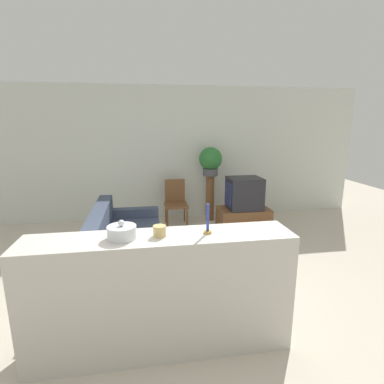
% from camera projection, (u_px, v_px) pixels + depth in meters
% --- Properties ---
extents(ground_plane, '(14.00, 14.00, 0.00)m').
position_uv_depth(ground_plane, '(160.00, 317.00, 3.12)').
color(ground_plane, beige).
extents(wall_back, '(9.00, 0.06, 2.70)m').
position_uv_depth(wall_back, '(148.00, 154.00, 6.10)').
color(wall_back, silver).
rests_on(wall_back, ground_plane).
extents(couch, '(0.95, 1.96, 0.80)m').
position_uv_depth(couch, '(124.00, 247.00, 4.21)').
color(couch, '#384256').
rests_on(couch, ground_plane).
extents(tv_stand, '(0.94, 0.56, 0.42)m').
position_uv_depth(tv_stand, '(243.00, 219.00, 5.63)').
color(tv_stand, brown).
rests_on(tv_stand, ground_plane).
extents(television, '(0.62, 0.51, 0.58)m').
position_uv_depth(television, '(244.00, 193.00, 5.51)').
color(television, '#232328').
rests_on(television, tv_stand).
extents(wooden_chair, '(0.44, 0.44, 0.88)m').
position_uv_depth(wooden_chair, '(176.00, 201.00, 5.89)').
color(wooden_chair, brown).
rests_on(wooden_chair, ground_plane).
extents(plant_stand, '(0.17, 0.17, 0.93)m').
position_uv_depth(plant_stand, '(210.00, 198.00, 6.13)').
color(plant_stand, brown).
rests_on(plant_stand, ground_plane).
extents(potted_plant, '(0.46, 0.46, 0.57)m').
position_uv_depth(potted_plant, '(210.00, 160.00, 5.95)').
color(potted_plant, '#4C4C51').
rests_on(potted_plant, plant_stand).
extents(foreground_counter, '(2.26, 0.44, 1.07)m').
position_uv_depth(foreground_counter, '(161.00, 294.00, 2.60)').
color(foreground_counter, beige).
rests_on(foreground_counter, ground_plane).
extents(decorative_bowl, '(0.24, 0.24, 0.16)m').
position_uv_depth(decorative_bowl, '(122.00, 232.00, 2.41)').
color(decorative_bowl, silver).
rests_on(decorative_bowl, foreground_counter).
extents(candle_jar, '(0.11, 0.11, 0.09)m').
position_uv_depth(candle_jar, '(159.00, 231.00, 2.46)').
color(candle_jar, tan).
rests_on(candle_jar, foreground_counter).
extents(candlestick, '(0.07, 0.07, 0.26)m').
position_uv_depth(candlestick, '(208.00, 224.00, 2.52)').
color(candlestick, '#B7933D').
rests_on(candlestick, foreground_counter).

